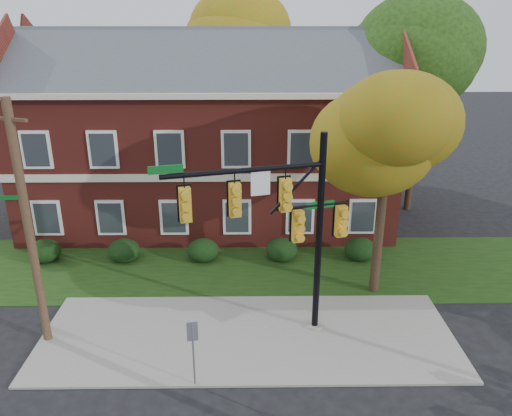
{
  "coord_description": "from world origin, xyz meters",
  "views": [
    {
      "loc": [
        0.1,
        -13.3,
        10.22
      ],
      "look_at": [
        0.31,
        3.0,
        3.95
      ],
      "focal_mm": 35.0,
      "sensor_mm": 36.0,
      "label": 1
    }
  ],
  "objects_px": {
    "hedge_left": "(124,251)",
    "tree_left_rear": "(1,96)",
    "apartment_building": "(209,126)",
    "hedge_center": "(203,250)",
    "hedge_right": "(282,250)",
    "sign_post": "(193,343)",
    "utility_pole": "(29,228)",
    "hedge_far_left": "(45,251)",
    "tree_near_right": "(397,126)",
    "tree_far_rear": "(237,40)",
    "tree_right_rear": "(431,61)",
    "hedge_far_right": "(360,249)",
    "traffic_signal": "(283,218)"
  },
  "relations": [
    {
      "from": "utility_pole",
      "to": "hedge_right",
      "type": "bearing_deg",
      "value": 55.95
    },
    {
      "from": "hedge_center",
      "to": "apartment_building",
      "type": "bearing_deg",
      "value": 90.0
    },
    {
      "from": "apartment_building",
      "to": "tree_right_rear",
      "type": "relative_size",
      "value": 1.77
    },
    {
      "from": "tree_right_rear",
      "to": "hedge_far_right",
      "type": "bearing_deg",
      "value": -125.23
    },
    {
      "from": "apartment_building",
      "to": "utility_pole",
      "type": "distance_m",
      "value": 12.06
    },
    {
      "from": "hedge_right",
      "to": "tree_far_rear",
      "type": "relative_size",
      "value": 0.12
    },
    {
      "from": "hedge_left",
      "to": "utility_pole",
      "type": "height_order",
      "value": "utility_pole"
    },
    {
      "from": "tree_left_rear",
      "to": "utility_pole",
      "type": "xyz_separation_m",
      "value": [
        4.99,
        -9.94,
        -2.56
      ]
    },
    {
      "from": "traffic_signal",
      "to": "hedge_center",
      "type": "bearing_deg",
      "value": 104.03
    },
    {
      "from": "hedge_far_left",
      "to": "tree_left_rear",
      "type": "bearing_deg",
      "value": 123.42
    },
    {
      "from": "hedge_right",
      "to": "tree_left_rear",
      "type": "xyz_separation_m",
      "value": [
        -13.23,
        4.14,
        6.16
      ]
    },
    {
      "from": "utility_pole",
      "to": "sign_post",
      "type": "xyz_separation_m",
      "value": [
        5.18,
        -2.28,
        -2.62
      ]
    },
    {
      "from": "hedge_far_left",
      "to": "apartment_building",
      "type": "bearing_deg",
      "value": 36.89
    },
    {
      "from": "hedge_far_left",
      "to": "hedge_center",
      "type": "xyz_separation_m",
      "value": [
        7.0,
        0.0,
        0.0
      ]
    },
    {
      "from": "hedge_far_right",
      "to": "tree_near_right",
      "type": "distance_m",
      "value": 6.77
    },
    {
      "from": "apartment_building",
      "to": "tree_near_right",
      "type": "height_order",
      "value": "apartment_building"
    },
    {
      "from": "hedge_far_left",
      "to": "sign_post",
      "type": "height_order",
      "value": "sign_post"
    },
    {
      "from": "tree_near_right",
      "to": "tree_far_rear",
      "type": "distance_m",
      "value": 17.12
    },
    {
      "from": "tree_left_rear",
      "to": "traffic_signal",
      "type": "height_order",
      "value": "tree_left_rear"
    },
    {
      "from": "hedge_right",
      "to": "sign_post",
      "type": "bearing_deg",
      "value": -110.7
    },
    {
      "from": "tree_right_rear",
      "to": "tree_far_rear",
      "type": "height_order",
      "value": "tree_far_rear"
    },
    {
      "from": "hedge_left",
      "to": "utility_pole",
      "type": "distance_m",
      "value": 6.94
    },
    {
      "from": "hedge_far_left",
      "to": "sign_post",
      "type": "distance_m",
      "value": 11.03
    },
    {
      "from": "hedge_right",
      "to": "tree_left_rear",
      "type": "distance_m",
      "value": 15.17
    },
    {
      "from": "hedge_far_left",
      "to": "tree_near_right",
      "type": "relative_size",
      "value": 0.16
    },
    {
      "from": "hedge_center",
      "to": "tree_left_rear",
      "type": "xyz_separation_m",
      "value": [
        -9.73,
        4.14,
        6.16
      ]
    },
    {
      "from": "tree_left_rear",
      "to": "sign_post",
      "type": "distance_m",
      "value": 16.73
    },
    {
      "from": "apartment_building",
      "to": "hedge_far_right",
      "type": "bearing_deg",
      "value": -36.89
    },
    {
      "from": "hedge_far_left",
      "to": "utility_pole",
      "type": "bearing_deg",
      "value": -68.7
    },
    {
      "from": "hedge_far_right",
      "to": "tree_left_rear",
      "type": "bearing_deg",
      "value": 166.11
    },
    {
      "from": "traffic_signal",
      "to": "sign_post",
      "type": "relative_size",
      "value": 3.16
    },
    {
      "from": "hedge_left",
      "to": "sign_post",
      "type": "bearing_deg",
      "value": -63.98
    },
    {
      "from": "hedge_far_right",
      "to": "hedge_right",
      "type": "bearing_deg",
      "value": 180.0
    },
    {
      "from": "hedge_center",
      "to": "tree_far_rear",
      "type": "height_order",
      "value": "tree_far_rear"
    },
    {
      "from": "hedge_far_left",
      "to": "hedge_right",
      "type": "height_order",
      "value": "same"
    },
    {
      "from": "hedge_left",
      "to": "tree_near_right",
      "type": "bearing_deg",
      "value": -14.81
    },
    {
      "from": "hedge_left",
      "to": "tree_left_rear",
      "type": "height_order",
      "value": "tree_left_rear"
    },
    {
      "from": "tree_right_rear",
      "to": "traffic_signal",
      "type": "distance_m",
      "value": 14.76
    },
    {
      "from": "hedge_center",
      "to": "tree_near_right",
      "type": "relative_size",
      "value": 0.16
    },
    {
      "from": "hedge_far_left",
      "to": "hedge_far_right",
      "type": "height_order",
      "value": "same"
    },
    {
      "from": "hedge_right",
      "to": "hedge_center",
      "type": "bearing_deg",
      "value": 180.0
    },
    {
      "from": "tree_left_rear",
      "to": "tree_far_rear",
      "type": "relative_size",
      "value": 0.77
    },
    {
      "from": "traffic_signal",
      "to": "utility_pole",
      "type": "height_order",
      "value": "utility_pole"
    },
    {
      "from": "traffic_signal",
      "to": "sign_post",
      "type": "distance_m",
      "value": 4.64
    },
    {
      "from": "hedge_far_left",
      "to": "tree_left_rear",
      "type": "height_order",
      "value": "tree_left_rear"
    },
    {
      "from": "hedge_far_right",
      "to": "sign_post",
      "type": "distance_m",
      "value": 10.45
    },
    {
      "from": "hedge_left",
      "to": "tree_left_rear",
      "type": "relative_size",
      "value": 0.16
    },
    {
      "from": "apartment_building",
      "to": "tree_left_rear",
      "type": "xyz_separation_m",
      "value": [
        -9.73,
        -1.12,
        1.69
      ]
    },
    {
      "from": "hedge_right",
      "to": "utility_pole",
      "type": "bearing_deg",
      "value": -144.83
    },
    {
      "from": "apartment_building",
      "to": "hedge_center",
      "type": "xyz_separation_m",
      "value": [
        0.0,
        -5.25,
        -4.46
      ]
    }
  ]
}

